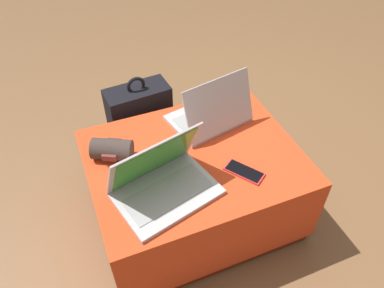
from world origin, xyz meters
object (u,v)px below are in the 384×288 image
laptop_near (163,182)px  wrist_brace (112,149)px  laptop_far (211,114)px  backpack (140,125)px  cell_phone (244,172)px

laptop_near → wrist_brace: size_ratio=2.27×
laptop_far → wrist_brace: size_ratio=2.03×
laptop_near → laptop_far: size_ratio=1.12×
backpack → wrist_brace: (-0.20, -0.35, 0.22)m
laptop_far → backpack: (-0.26, 0.31, -0.23)m
laptop_near → laptop_far: bearing=27.3°
laptop_near → laptop_far: (0.32, 0.29, -0.00)m
laptop_near → backpack: size_ratio=0.81×
laptop_near → laptop_far: 0.43m
laptop_far → cell_phone: size_ratio=2.25×
backpack → laptop_far: bearing=124.9°
backpack → wrist_brace: backpack is taller
laptop_far → backpack: bearing=-62.2°
laptop_near → laptop_far: laptop_near is taller
laptop_far → wrist_brace: (-0.46, -0.05, -0.01)m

